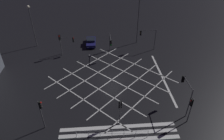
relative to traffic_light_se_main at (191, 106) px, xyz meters
The scene contains 14 objects.
ground_plane 12.28m from the traffic_light_se_main, 132.37° to the left, with size 200.00×200.00×0.00m, color black.
road_markings 8.20m from the traffic_light_se_main, 169.50° to the left, with size 19.79×24.57×0.01m.
traffic_light_se_main is the anchor object (origin of this frame).
traffic_light_se_cross 2.49m from the traffic_light_se_main, 83.36° to the left, with size 0.36×3.05×4.16m.
traffic_light_sw_main 16.31m from the traffic_light_se_main, behind, with size 0.39×0.36×4.05m.
traffic_light_ne_main 17.89m from the traffic_light_se_main, 93.05° to the left, with size 3.07×0.36×4.10m.
traffic_light_nw_cross 23.69m from the traffic_light_se_main, 134.50° to the left, with size 0.36×0.39×4.07m.
traffic_light_median_north 18.05m from the traffic_light_se_main, 115.71° to the left, with size 0.36×3.13×3.65m.
traffic_light_median_south 7.84m from the traffic_light_se_main, behind, with size 0.36×0.39×3.37m.
traffic_light_nw_main 23.23m from the traffic_light_se_main, 131.20° to the left, with size 2.56×0.36×3.38m.
street_lamp_east 21.39m from the traffic_light_se_main, 95.87° to the left, with size 0.41×0.41×8.84m.
street_lamp_west 30.63m from the traffic_light_se_main, 136.32° to the left, with size 0.53×0.53×7.97m.
waiting_car 23.89m from the traffic_light_se_main, 118.58° to the left, with size 1.78×4.18×1.20m.
pedestrian_railing 9.19m from the traffic_light_se_main, behind, with size 7.74×0.63×1.05m.
Camera 1 is at (-1.82, -24.17, 18.27)m, focal length 32.00 mm.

